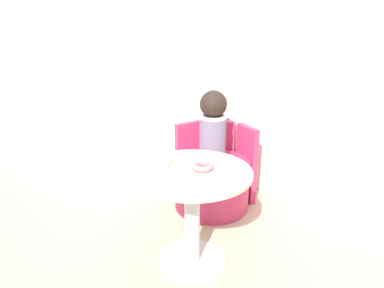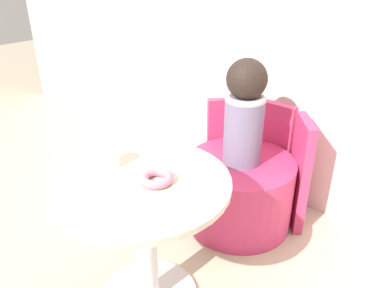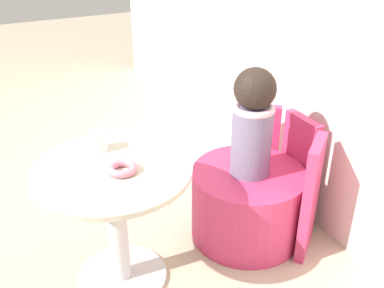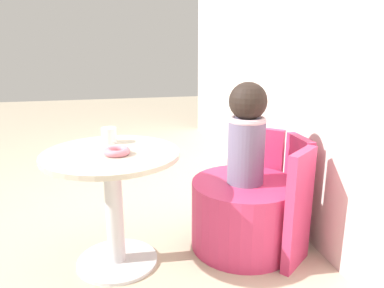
{
  "view_description": "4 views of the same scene",
  "coord_description": "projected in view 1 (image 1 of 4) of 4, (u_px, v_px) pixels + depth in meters",
  "views": [
    {
      "loc": [
        0.48,
        -1.8,
        1.42
      ],
      "look_at": [
        -0.06,
        0.27,
        0.68
      ],
      "focal_mm": 32.0,
      "sensor_mm": 36.0,
      "label": 1
    },
    {
      "loc": [
        0.97,
        -0.83,
        1.41
      ],
      "look_at": [
        -0.04,
        0.32,
        0.63
      ],
      "focal_mm": 35.0,
      "sensor_mm": 36.0,
      "label": 2
    },
    {
      "loc": [
        1.66,
        -0.47,
        1.63
      ],
      "look_at": [
        0.01,
        0.35,
        0.65
      ],
      "focal_mm": 42.0,
      "sensor_mm": 36.0,
      "label": 3
    },
    {
      "loc": [
        1.88,
        -0.02,
        1.18
      ],
      "look_at": [
        0.04,
        0.37,
        0.66
      ],
      "focal_mm": 35.0,
      "sensor_mm": 36.0,
      "label": 4
    }
  ],
  "objects": [
    {
      "name": "cup",
      "position": [
        162.0,
        161.0,
        1.99
      ],
      "size": [
        0.08,
        0.08,
        0.08
      ],
      "color": "white",
      "rests_on": "round_table"
    },
    {
      "name": "child_figure",
      "position": [
        213.0,
        126.0,
        2.63
      ],
      "size": [
        0.21,
        0.21,
        0.57
      ],
      "color": "slate",
      "rests_on": "tub_chair"
    },
    {
      "name": "ground_plane",
      "position": [
        191.0,
        257.0,
        2.22
      ],
      "size": [
        12.0,
        12.0,
        0.0
      ],
      "primitive_type": "plane",
      "color": "#B7A88E"
    },
    {
      "name": "round_table",
      "position": [
        192.0,
        199.0,
        2.03
      ],
      "size": [
        0.7,
        0.7,
        0.64
      ],
      "color": "silver",
      "rests_on": "ground_plane"
    },
    {
      "name": "tub_chair",
      "position": [
        212.0,
        184.0,
        2.79
      ],
      "size": [
        0.6,
        0.6,
        0.4
      ],
      "color": "#C63360",
      "rests_on": "ground_plane"
    },
    {
      "name": "back_wall",
      "position": [
        225.0,
        54.0,
        2.86
      ],
      "size": [
        6.0,
        0.06,
        2.4
      ],
      "color": "silver",
      "rests_on": "ground_plane"
    },
    {
      "name": "booth_backrest",
      "position": [
        218.0,
        159.0,
        2.98
      ],
      "size": [
        0.7,
        0.26,
        0.65
      ],
      "color": "#C63360",
      "rests_on": "ground_plane"
    },
    {
      "name": "donut",
      "position": [
        202.0,
        166.0,
        1.98
      ],
      "size": [
        0.13,
        0.13,
        0.03
      ],
      "color": "pink",
      "rests_on": "round_table"
    }
  ]
}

